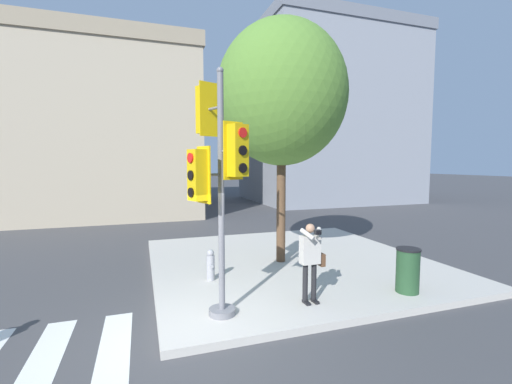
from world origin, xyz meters
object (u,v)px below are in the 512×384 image
Objects in this scene: trash_bin at (408,270)px; street_tree at (282,94)px; fire_hydrant at (211,265)px; person_photographer at (311,256)px; traffic_signal_pole at (216,170)px.

street_tree is at bearing 118.94° from trash_bin.
trash_bin is (4.04, -2.20, 0.12)m from fire_hydrant.
street_tree is (0.58, 2.98, 3.87)m from person_photographer.
fire_hydrant is 4.60m from trash_bin.
trash_bin is (4.32, -0.16, -2.28)m from traffic_signal_pole.
fire_hydrant is at bearing 82.22° from traffic_signal_pole.
person_photographer reaches higher than fire_hydrant.
person_photographer is at bearing -49.54° from fire_hydrant.
person_photographer is at bearing 0.90° from traffic_signal_pole.
person_photographer is at bearing -101.04° from street_tree.
traffic_signal_pole is 4.63× the size of trash_bin.
traffic_signal_pole reaches higher than fire_hydrant.
traffic_signal_pole reaches higher than person_photographer.
trash_bin is (2.33, -0.19, -0.48)m from person_photographer.
person_photographer is 2.70m from fire_hydrant.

